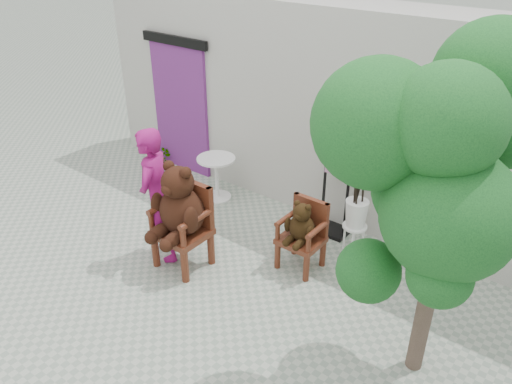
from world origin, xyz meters
TOP-DOWN VIEW (x-y plane):
  - ground_plane at (0.00, 0.00)m, footprint 60.00×60.00m
  - back_wall at (0.00, 3.10)m, footprint 9.00×1.00m
  - doorway at (-3.00, 2.58)m, footprint 1.40×0.11m
  - chair_big at (-0.96, 0.52)m, footprint 0.71×0.76m
  - chair_small at (0.25, 1.42)m, footprint 0.52×0.51m
  - person at (-1.32, 0.52)m, footprint 0.65×0.76m
  - cafe_table at (-1.79, 2.09)m, footprint 0.60×0.60m
  - display_stand at (0.18, 2.35)m, footprint 0.45×0.35m
  - stool_bucket at (0.66, 2.04)m, footprint 0.32×0.32m
  - tree at (1.97, 0.59)m, footprint 1.66×1.80m
  - potted_plant at (-3.40, 2.35)m, footprint 0.41×0.39m

SIDE VIEW (x-z plane):
  - ground_plane at x=0.00m, z-range 0.00..0.00m
  - potted_plant at x=-3.40m, z-range 0.00..0.36m
  - cafe_table at x=-1.79m, z-range 0.09..0.79m
  - chair_small at x=0.25m, z-range 0.09..1.04m
  - display_stand at x=0.18m, z-range -0.17..1.34m
  - stool_bucket at x=0.66m, z-range -0.08..1.37m
  - chair_big at x=-0.96m, z-range 0.08..1.52m
  - person at x=-1.32m, z-range 0.00..1.77m
  - doorway at x=-3.00m, z-range 0.00..2.33m
  - back_wall at x=0.00m, z-range 0.00..3.00m
  - tree at x=1.97m, z-range 0.70..4.04m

